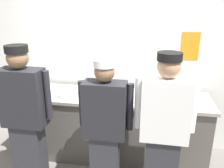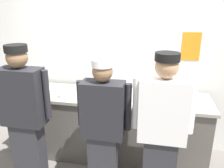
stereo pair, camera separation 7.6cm
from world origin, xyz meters
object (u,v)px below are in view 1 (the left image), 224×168
Objects in this scene: chef_center at (105,128)px; ramekin_green_sauce at (35,87)px; chef_near_left at (25,116)px; sheet_tray at (111,94)px; squeeze_bottle_secondary at (168,87)px; chef_far_right at (164,130)px; ramekin_red_sauce at (62,96)px; plate_stack_rear at (146,92)px; mixing_bowl_steel at (182,97)px; deli_cup at (82,90)px; chefs_knife at (152,96)px; squeeze_bottle_primary at (26,85)px; plate_stack_front at (49,90)px.

chef_center reaches higher than ramekin_green_sauce.
ramekin_green_sauce is (-0.31, 0.82, 0.04)m from chef_near_left.
sheet_tray is 0.78m from squeeze_bottle_secondary.
chef_far_right is 2.01m from ramekin_green_sauce.
chef_far_right is 1.42m from ramekin_red_sauce.
plate_stack_rear is 1.14m from ramekin_red_sauce.
mixing_bowl_steel is 1.57m from ramekin_red_sauce.
ramekin_green_sauce is at bearing -176.65° from squeeze_bottle_secondary.
chefs_knife is (0.96, 0.06, -0.04)m from deli_cup.
sheet_tray is 2.68× the size of squeeze_bottle_primary.
ramekin_red_sauce is at bearing -174.37° from mixing_bowl_steel.
squeeze_bottle_primary is 2.00m from squeeze_bottle_secondary.
chef_near_left is 18.72× the size of ramekin_green_sauce.
mixing_bowl_steel is 4.23× the size of ramekin_green_sauce.
mixing_bowl_steel is at bearing 70.64° from chef_far_right.
chef_near_left is 0.60m from ramekin_red_sauce.
chef_center is at bearing -127.48° from squeeze_bottle_secondary.
plate_stack_front reaches higher than chefs_knife.
plate_stack_front is 0.79× the size of chefs_knife.
deli_cup is (0.48, 0.00, 0.02)m from plate_stack_front.
plate_stack_rear is at bearing 2.12° from ramekin_green_sauce.
plate_stack_rear is at bearing 5.28° from plate_stack_front.
chef_far_right is 3.43× the size of sheet_tray.
ramekin_green_sauce is (-1.91, -0.11, -0.08)m from squeeze_bottle_secondary.
chef_near_left reaches higher than ramekin_green_sauce.
deli_cup is at bearing 123.29° from chef_center.
sheet_tray is at bearing 94.79° from chef_center.
deli_cup is (-0.48, 0.73, 0.13)m from chef_center.
sheet_tray is at bearing -167.05° from squeeze_bottle_secondary.
squeeze_bottle_primary is at bearing -176.25° from deli_cup.
chefs_knife is at bearing 6.65° from sheet_tray.
squeeze_bottle_secondary is at bearing 27.59° from chefs_knife.
ramekin_red_sauce reaches higher than ramekin_green_sauce.
chef_center is 0.74m from sheet_tray.
squeeze_bottle_secondary is (-0.17, 0.21, 0.05)m from mixing_bowl_steel.
chef_far_right is at bearing -2.53° from chef_center.
ramekin_green_sauce is at bearing 165.67° from plate_stack_front.
chef_far_right is 2.03m from squeeze_bottle_primary.
chef_center reaches higher than squeeze_bottle_primary.
ramekin_green_sauce is at bearing -177.88° from plate_stack_rear.
squeeze_bottle_primary is (-0.38, 0.70, 0.11)m from chef_near_left.
plate_stack_front is 1.17× the size of squeeze_bottle_primary.
plate_stack_front is 2.27× the size of deli_cup.
chef_near_left is 0.81m from squeeze_bottle_primary.
squeeze_bottle_primary is (-1.69, -0.18, 0.06)m from plate_stack_rear.
chefs_knife is at bearing 98.87° from chef_far_right.
chef_center is 7.48× the size of squeeze_bottle_secondary.
plate_stack_rear is 2.20× the size of deli_cup.
chefs_knife is (1.70, 0.00, -0.02)m from ramekin_green_sauce.
chef_center is at bearing -56.71° from deli_cup.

